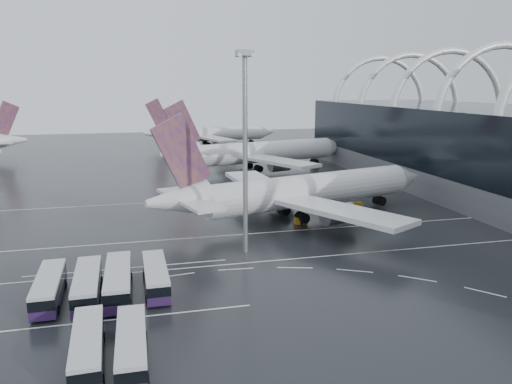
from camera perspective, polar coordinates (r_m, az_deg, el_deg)
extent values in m
plane|color=black|center=(77.05, 3.86, -7.14)|extent=(420.00, 420.00, 0.00)
torus|color=white|center=(126.33, 25.94, 7.59)|extent=(33.80, 1.80, 33.80)
torus|color=white|center=(141.47, 21.03, 8.36)|extent=(33.80, 1.80, 33.80)
torus|color=white|center=(157.45, 17.09, 8.94)|extent=(33.80, 1.80, 33.80)
torus|color=white|center=(174.04, 13.87, 9.38)|extent=(33.80, 1.80, 33.80)
cube|color=white|center=(75.26, 4.33, -7.62)|extent=(120.00, 0.25, 0.01)
cube|color=white|center=(87.99, 1.49, -4.64)|extent=(120.00, 0.25, 0.01)
cube|color=white|center=(114.34, -2.21, -0.69)|extent=(120.00, 0.25, 0.01)
cube|color=white|center=(59.01, -14.48, -13.79)|extent=(28.00, 0.25, 0.01)
cube|color=white|center=(73.76, -14.41, -8.41)|extent=(28.00, 0.25, 0.01)
cylinder|color=silver|center=(97.51, 6.33, 0.27)|extent=(44.62, 18.30, 6.20)
cone|color=silver|center=(114.22, 16.74, 1.58)|extent=(7.88, 7.73, 6.20)
cone|color=silver|center=(84.28, -9.04, -0.96)|extent=(11.99, 8.91, 6.20)
cube|color=#3C1A70|center=(83.24, -8.53, 4.43)|extent=(10.07, 3.46, 13.14)
cube|color=silver|center=(85.03, -7.69, -0.80)|extent=(9.94, 19.82, 0.53)
cube|color=silver|center=(84.81, 9.30, -2.07)|extent=(19.17, 27.11, 0.86)
cube|color=silver|center=(106.31, 0.21, 0.98)|extent=(9.35, 27.19, 0.86)
cylinder|color=gray|center=(90.06, 9.35, -2.50)|extent=(6.66, 5.12, 3.63)
cylinder|color=gray|center=(105.21, 2.74, -0.22)|extent=(6.66, 5.12, 3.63)
cube|color=black|center=(96.08, 4.21, -2.49)|extent=(14.22, 10.12, 2.35)
cylinder|color=silver|center=(151.41, 1.17, 4.63)|extent=(44.24, 16.69, 6.33)
cone|color=silver|center=(165.01, 8.92, 5.12)|extent=(7.87, 7.72, 6.33)
cone|color=silver|center=(140.20, -8.73, 4.34)|extent=(12.11, 8.76, 6.33)
cube|color=#3C1A70|center=(139.70, -8.41, 7.65)|extent=(10.36, 3.16, 13.42)
cube|color=silver|center=(140.91, -7.89, 4.40)|extent=(9.48, 20.25, 0.55)
cube|color=silver|center=(137.61, 2.32, 3.59)|extent=(18.78, 27.88, 0.87)
cube|color=silver|center=(161.58, -2.53, 4.87)|extent=(8.53, 27.52, 0.87)
cylinder|color=gray|center=(142.80, 2.69, 3.10)|extent=(6.72, 5.04, 3.71)
cylinder|color=gray|center=(159.86, -0.88, 4.09)|extent=(6.72, 5.04, 3.71)
cube|color=black|center=(150.01, -0.29, 2.88)|extent=(14.39, 9.92, 2.40)
cylinder|color=silver|center=(212.30, -4.62, 6.68)|extent=(40.18, 9.80, 5.94)
cone|color=silver|center=(219.28, 1.23, 6.89)|extent=(6.69, 6.51, 5.94)
cone|color=silver|center=(207.24, -11.36, 6.63)|extent=(10.77, 6.91, 5.94)
cube|color=#3C1A70|center=(206.82, -11.17, 8.73)|extent=(9.87, 1.58, 12.58)
cube|color=silver|center=(207.54, -10.80, 6.66)|extent=(6.38, 18.78, 0.51)
cube|color=silver|center=(199.01, -4.80, 6.13)|extent=(14.57, 26.55, 0.82)
cube|color=silver|center=(223.74, -6.48, 6.76)|extent=(9.97, 26.22, 0.82)
cylinder|color=gray|center=(203.44, -4.21, 5.75)|extent=(5.94, 4.01, 3.48)
cylinder|color=gray|center=(221.17, -5.48, 6.24)|extent=(5.94, 4.01, 3.48)
cube|color=black|center=(211.72, -5.67, 5.53)|extent=(12.86, 7.72, 2.25)
cone|color=silver|center=(195.95, -26.22, 5.31)|extent=(11.32, 8.13, 5.93)
cube|color=#3C1A70|center=(195.34, -26.74, 7.48)|extent=(9.73, 2.87, 12.58)
cube|color=silver|center=(195.93, -26.82, 5.25)|extent=(8.72, 18.98, 0.51)
cube|color=#28133B|center=(65.94, -22.53, -10.70)|extent=(3.09, 12.60, 1.06)
cube|color=black|center=(65.52, -22.61, -9.77)|extent=(3.14, 12.35, 1.25)
cube|color=silver|center=(65.22, -22.67, -9.08)|extent=(3.09, 12.60, 0.43)
cylinder|color=black|center=(62.25, -21.70, -12.40)|extent=(0.36, 0.97, 0.96)
cylinder|color=black|center=(62.65, -24.19, -12.46)|extent=(0.36, 0.97, 0.96)
cylinder|color=black|center=(69.61, -20.99, -9.70)|extent=(0.36, 0.97, 0.96)
cylinder|color=black|center=(69.96, -23.21, -9.77)|extent=(0.36, 0.97, 0.96)
cube|color=#28133B|center=(64.98, -18.68, -10.71)|extent=(3.16, 13.02, 1.10)
cube|color=black|center=(64.54, -18.75, -9.73)|extent=(3.21, 12.76, 1.30)
cube|color=silver|center=(64.23, -18.80, -9.01)|extent=(3.16, 13.02, 0.45)
cylinder|color=black|center=(61.24, -17.55, -12.48)|extent=(0.37, 1.00, 1.00)
cylinder|color=black|center=(61.47, -20.19, -12.58)|extent=(0.37, 1.00, 1.00)
cylinder|color=black|center=(68.88, -17.29, -9.65)|extent=(0.37, 1.00, 1.00)
cylinder|color=black|center=(69.08, -19.62, -9.75)|extent=(0.37, 1.00, 1.00)
cube|color=#28133B|center=(64.96, -15.43, -10.47)|extent=(3.05, 13.51, 1.14)
cube|color=black|center=(64.50, -15.49, -9.45)|extent=(3.11, 13.24, 1.35)
cube|color=silver|center=(64.17, -15.54, -8.69)|extent=(3.05, 13.51, 0.47)
cylinder|color=black|center=(61.10, -14.13, -12.31)|extent=(0.37, 1.04, 1.04)
cylinder|color=black|center=(61.24, -16.89, -12.42)|extent=(0.37, 1.04, 1.04)
cylinder|color=black|center=(69.07, -14.11, -9.37)|extent=(0.37, 1.04, 1.04)
cylinder|color=black|center=(69.19, -16.53, -9.48)|extent=(0.37, 1.04, 1.04)
cube|color=#28133B|center=(65.74, -11.36, -10.05)|extent=(2.96, 12.48, 1.05)
cube|color=black|center=(65.32, -11.41, -9.11)|extent=(3.01, 12.24, 1.24)
cube|color=silver|center=(65.02, -11.44, -8.43)|extent=(2.96, 12.48, 0.43)
cylinder|color=black|center=(62.30, -9.87, -11.66)|extent=(0.35, 0.96, 0.96)
cylinder|color=black|center=(62.18, -12.37, -11.81)|extent=(0.35, 0.96, 0.96)
cylinder|color=black|center=(69.65, -10.45, -9.05)|extent=(0.35, 0.96, 0.96)
cylinder|color=black|center=(69.54, -12.67, -9.19)|extent=(0.35, 0.96, 0.96)
cube|color=#28133B|center=(51.27, -18.64, -17.21)|extent=(3.22, 12.28, 1.03)
cube|color=black|center=(50.74, -18.72, -16.10)|extent=(3.26, 12.04, 1.22)
cube|color=silver|center=(50.37, -18.79, -15.28)|extent=(3.22, 12.28, 0.42)
cylinder|color=black|center=(48.02, -17.13, -19.78)|extent=(0.37, 0.95, 0.94)
cylinder|color=black|center=(48.20, -20.42, -19.90)|extent=(0.37, 0.95, 0.94)
cylinder|color=black|center=(54.82, -17.05, -15.52)|extent=(0.37, 0.95, 0.94)
cylinder|color=black|center=(54.98, -19.87, -15.64)|extent=(0.37, 0.95, 0.94)
cube|color=#28133B|center=(50.39, -13.99, -17.47)|extent=(2.76, 12.10, 1.02)
cube|color=black|center=(49.86, -14.06, -16.36)|extent=(2.81, 11.86, 1.21)
cube|color=silver|center=(49.48, -14.11, -15.53)|extent=(2.76, 12.10, 0.42)
cylinder|color=black|center=(47.23, -12.31, -20.09)|extent=(0.33, 0.93, 0.93)
cylinder|color=black|center=(47.31, -15.64, -20.22)|extent=(0.33, 0.93, 0.93)
cylinder|color=black|center=(53.95, -12.53, -15.74)|extent=(0.33, 0.93, 0.93)
cylinder|color=black|center=(54.02, -15.38, -15.86)|extent=(0.33, 0.93, 0.93)
cylinder|color=gray|center=(74.48, -1.25, 3.93)|extent=(0.74, 0.74, 29.56)
cube|color=gray|center=(73.84, -1.31, 15.61)|extent=(2.32, 2.32, 0.84)
cube|color=white|center=(73.83, -1.30, 15.36)|extent=(2.11, 2.11, 0.42)
cube|color=#C28519|center=(106.60, 11.43, -1.52)|extent=(2.40, 1.42, 1.31)
cube|color=slate|center=(111.58, 9.30, -0.85)|extent=(2.24, 1.33, 1.22)
cube|color=#C28519|center=(93.67, 5.12, -3.24)|extent=(2.29, 1.35, 1.25)
cube|color=#C28519|center=(111.52, 6.77, -0.80)|extent=(2.05, 1.21, 1.12)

